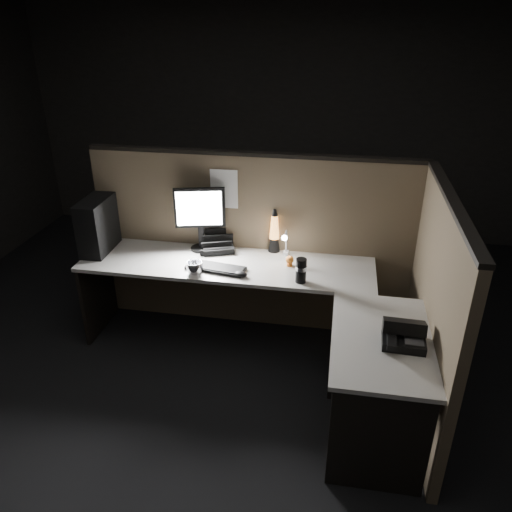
% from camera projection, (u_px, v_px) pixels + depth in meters
% --- Properties ---
extents(floor, '(6.00, 6.00, 0.00)m').
position_uv_depth(floor, '(230.00, 389.00, 3.67)').
color(floor, black).
rests_on(floor, ground).
extents(room_shell, '(6.00, 6.00, 6.00)m').
position_uv_depth(room_shell, '(224.00, 177.00, 2.95)').
color(room_shell, silver).
rests_on(room_shell, ground).
extents(partition_back, '(2.66, 0.06, 1.50)m').
position_uv_depth(partition_back, '(253.00, 244.00, 4.15)').
color(partition_back, brown).
rests_on(partition_back, ground).
extents(partition_right, '(0.06, 1.66, 1.50)m').
position_uv_depth(partition_right, '(432.00, 313.00, 3.22)').
color(partition_right, brown).
rests_on(partition_right, ground).
extents(desk, '(2.60, 1.60, 0.73)m').
position_uv_depth(desk, '(260.00, 307.00, 3.61)').
color(desk, '#BBB7B0').
rests_on(desk, ground).
extents(pc_tower, '(0.19, 0.42, 0.44)m').
position_uv_depth(pc_tower, '(98.00, 225.00, 4.01)').
color(pc_tower, black).
rests_on(pc_tower, desk).
extents(monitor, '(0.40, 0.17, 0.52)m').
position_uv_depth(monitor, '(200.00, 213.00, 3.99)').
color(monitor, black).
rests_on(monitor, desk).
extents(keyboard, '(0.47, 0.22, 0.02)m').
position_uv_depth(keyboard, '(216.00, 268.00, 3.80)').
color(keyboard, black).
rests_on(keyboard, desk).
extents(mouse, '(0.12, 0.10, 0.04)m').
position_uv_depth(mouse, '(241.00, 274.00, 3.69)').
color(mouse, black).
rests_on(mouse, desk).
extents(clip_lamp, '(0.04, 0.18, 0.23)m').
position_uv_depth(clip_lamp, '(285.00, 243.00, 3.91)').
color(clip_lamp, silver).
rests_on(clip_lamp, desk).
extents(organizer, '(0.31, 0.29, 0.19)m').
position_uv_depth(organizer, '(218.00, 245.00, 4.09)').
color(organizer, black).
rests_on(organizer, desk).
extents(lava_lamp, '(0.10, 0.10, 0.36)m').
position_uv_depth(lava_lamp, '(274.00, 234.00, 4.02)').
color(lava_lamp, black).
rests_on(lava_lamp, desk).
extents(travel_mug, '(0.08, 0.08, 0.19)m').
position_uv_depth(travel_mug, '(301.00, 271.00, 3.59)').
color(travel_mug, black).
rests_on(travel_mug, desk).
extents(steel_mug, '(0.15, 0.15, 0.10)m').
position_uv_depth(steel_mug, '(195.00, 268.00, 3.72)').
color(steel_mug, silver).
rests_on(steel_mug, desk).
extents(figurine, '(0.06, 0.06, 0.06)m').
position_uv_depth(figurine, '(290.00, 260.00, 3.83)').
color(figurine, orange).
rests_on(figurine, desk).
extents(pinned_paper, '(0.22, 0.00, 0.32)m').
position_uv_depth(pinned_paper, '(224.00, 189.00, 3.94)').
color(pinned_paper, white).
rests_on(pinned_paper, partition_back).
extents(desk_phone, '(0.26, 0.27, 0.15)m').
position_uv_depth(desk_phone, '(403.00, 334.00, 2.95)').
color(desk_phone, black).
rests_on(desk_phone, desk).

